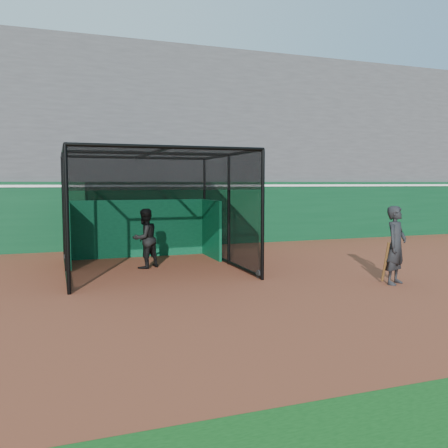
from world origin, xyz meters
name	(u,v)px	position (x,y,z in m)	size (l,w,h in m)	color
ground	(229,296)	(0.00, 0.00, 0.00)	(120.00, 120.00, 0.00)	brown
outfield_wall	(153,213)	(0.00, 8.50, 1.29)	(50.00, 0.50, 2.50)	#0A3C1E
grandstand	(136,138)	(0.00, 12.27, 4.48)	(50.00, 7.85, 8.95)	#4C4C4F
batting_cage	(152,212)	(-0.94, 3.86, 1.64)	(4.77, 5.04, 3.29)	black
batter	(145,238)	(-1.11, 4.05, 0.86)	(0.84, 0.65, 1.72)	black
on_deck_player	(396,245)	(4.25, -0.16, 0.95)	(0.83, 0.74, 1.91)	black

